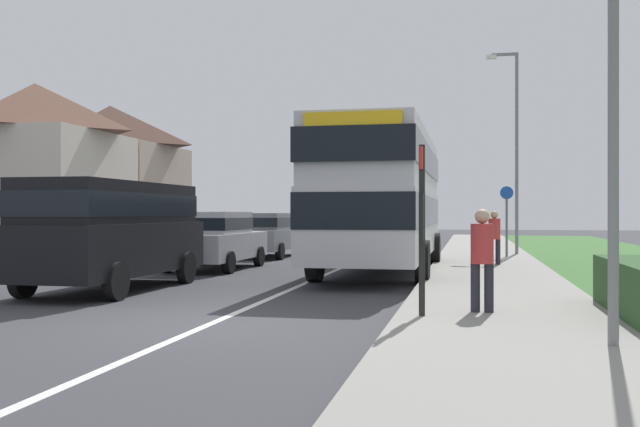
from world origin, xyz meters
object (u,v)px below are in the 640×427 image
object	(u,v)px
parked_car_silver	(214,238)
bus_stop_sign	(422,218)
double_decker_bus	(382,193)
parked_car_grey	(266,233)
pedestrian_at_stop	(482,255)
street_lamp_mid	(514,140)
cycle_route_sign	(507,218)
pedestrian_walking_away	(494,235)
parked_van_black	(113,226)

from	to	relation	value
parked_car_silver	bus_stop_sign	bearing A→B (deg)	-53.58
double_decker_bus	parked_car_grey	size ratio (longest dim) A/B	2.28
pedestrian_at_stop	street_lamp_mid	size ratio (longest dim) A/B	0.22
cycle_route_sign	street_lamp_mid	bearing A→B (deg)	79.73
bus_stop_sign	pedestrian_walking_away	bearing A→B (deg)	82.67
parked_car_silver	pedestrian_walking_away	xyz separation A→B (m)	(7.83, 1.99, 0.07)
parked_van_black	parked_car_grey	bearing A→B (deg)	89.82
parked_car_grey	bus_stop_sign	xyz separation A→B (m)	(6.58, -14.37, 0.65)
pedestrian_at_stop	bus_stop_sign	xyz separation A→B (m)	(-0.86, -0.57, 0.56)
parked_car_grey	cycle_route_sign	xyz separation A→B (m)	(8.49, 0.16, 0.54)
parked_van_black	pedestrian_walking_away	distance (m)	11.00
parked_car_silver	parked_car_grey	bearing A→B (deg)	91.27
double_decker_bus	parked_van_black	distance (m)	7.39
pedestrian_at_stop	double_decker_bus	bearing A→B (deg)	107.21
double_decker_bus	parked_van_black	size ratio (longest dim) A/B	1.90
double_decker_bus	parked_car_grey	distance (m)	7.74
double_decker_bus	bus_stop_sign	xyz separation A→B (m)	(1.61, -8.56, -0.60)
double_decker_bus	pedestrian_at_stop	xyz separation A→B (m)	(2.47, -7.99, -1.17)
pedestrian_at_stop	cycle_route_sign	distance (m)	14.02
parked_van_black	cycle_route_sign	bearing A→B (deg)	53.09
pedestrian_walking_away	pedestrian_at_stop	bearing A→B (deg)	-92.93
parked_van_black	parked_car_silver	world-z (taller)	parked_van_black
cycle_route_sign	bus_stop_sign	bearing A→B (deg)	-97.51
pedestrian_at_stop	bus_stop_sign	distance (m)	1.18
parked_car_silver	parked_car_grey	size ratio (longest dim) A/B	1.00
parked_car_silver	double_decker_bus	bearing A→B (deg)	-2.18
parked_car_grey	double_decker_bus	bearing A→B (deg)	-49.51
pedestrian_at_stop	cycle_route_sign	bearing A→B (deg)	85.68
bus_stop_sign	street_lamp_mid	xyz separation A→B (m)	(2.27, 16.48, 2.76)
parked_van_black	pedestrian_at_stop	world-z (taller)	parked_van_black
parked_car_silver	street_lamp_mid	xyz separation A→B (m)	(8.72, 7.73, 3.39)
pedestrian_walking_away	cycle_route_sign	size ratio (longest dim) A/B	0.66
double_decker_bus	street_lamp_mid	world-z (taller)	street_lamp_mid
pedestrian_walking_away	cycle_route_sign	bearing A→B (deg)	82.00
pedestrian_at_stop	parked_van_black	bearing A→B (deg)	160.72
parked_car_silver	pedestrian_walking_away	world-z (taller)	pedestrian_walking_away
parked_van_black	parked_car_silver	distance (m)	5.58
parked_car_silver	cycle_route_sign	world-z (taller)	cycle_route_sign
parked_van_black	cycle_route_sign	world-z (taller)	cycle_route_sign
cycle_route_sign	parked_car_grey	bearing A→B (deg)	-178.89
double_decker_bus	bus_stop_sign	world-z (taller)	double_decker_bus
parked_van_black	pedestrian_walking_away	world-z (taller)	parked_van_black
street_lamp_mid	parked_car_grey	bearing A→B (deg)	-166.62
pedestrian_at_stop	pedestrian_walking_away	distance (m)	10.18
parked_car_grey	parked_car_silver	bearing A→B (deg)	-88.73
parked_car_grey	bus_stop_sign	bearing A→B (deg)	-65.41
street_lamp_mid	double_decker_bus	bearing A→B (deg)	-116.12
parked_van_black	parked_car_grey	size ratio (longest dim) A/B	1.20
double_decker_bus	parked_car_silver	distance (m)	5.00
parked_van_black	pedestrian_walking_away	xyz separation A→B (m)	(7.99, 7.55, -0.36)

